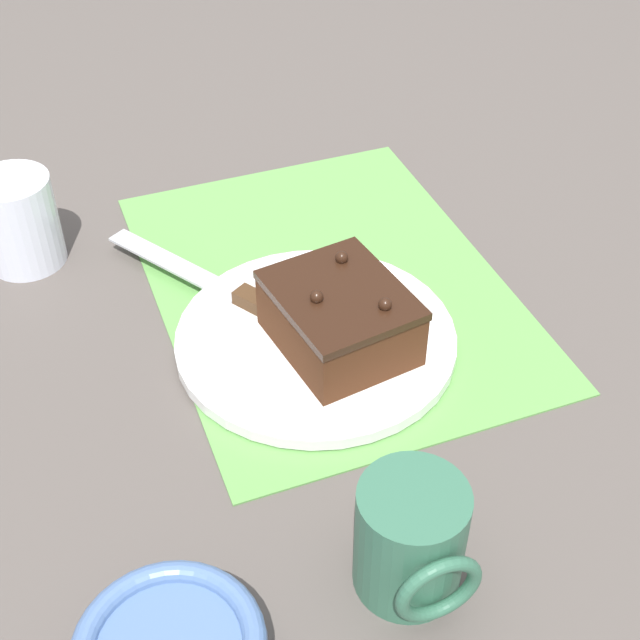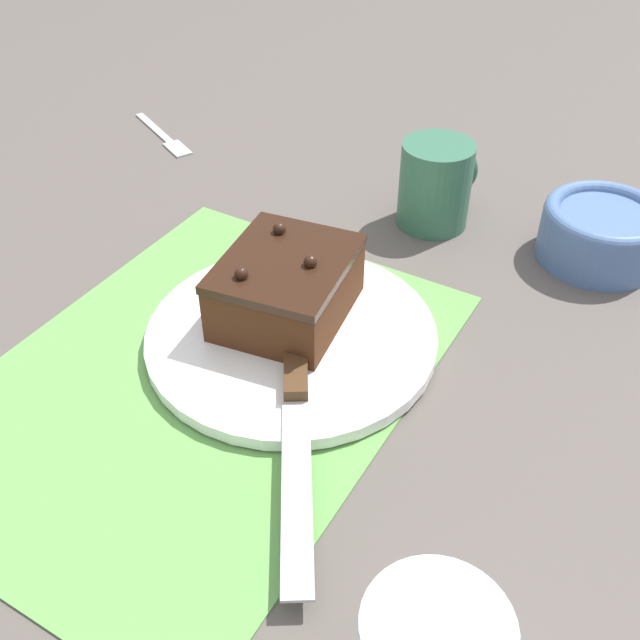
% 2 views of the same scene
% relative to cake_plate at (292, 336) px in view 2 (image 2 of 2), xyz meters
% --- Properties ---
extents(ground_plane, '(3.00, 3.00, 0.00)m').
position_rel_cake_plate_xyz_m(ground_plane, '(-0.08, 0.04, -0.01)').
color(ground_plane, '#544C47').
extents(placemat_woven, '(0.46, 0.34, 0.00)m').
position_rel_cake_plate_xyz_m(placemat_woven, '(-0.08, 0.04, -0.01)').
color(placemat_woven, '#609E4C').
rests_on(placemat_woven, ground_plane).
extents(cake_plate, '(0.26, 0.26, 0.01)m').
position_rel_cake_plate_xyz_m(cake_plate, '(0.00, 0.00, 0.00)').
color(cake_plate, white).
rests_on(cake_plate, placemat_woven).
extents(chocolate_cake, '(0.14, 0.13, 0.07)m').
position_rel_cake_plate_xyz_m(chocolate_cake, '(0.02, 0.02, 0.04)').
color(chocolate_cake, '#472614').
rests_on(chocolate_cake, cake_plate).
extents(serving_knife, '(0.23, 0.15, 0.01)m').
position_rel_cake_plate_xyz_m(serving_knife, '(-0.08, -0.05, 0.01)').
color(serving_knife, '#472D19').
rests_on(serving_knife, cake_plate).
extents(small_bowl, '(0.12, 0.12, 0.06)m').
position_rel_cake_plate_xyz_m(small_bowl, '(0.28, -0.20, 0.02)').
color(small_bowl, '#4C6B9E').
rests_on(small_bowl, ground_plane).
extents(coffee_mug, '(0.09, 0.08, 0.10)m').
position_rel_cake_plate_xyz_m(coffee_mug, '(0.26, -0.03, 0.04)').
color(coffee_mug, '#33664C').
rests_on(coffee_mug, ground_plane).
extents(dessert_fork, '(0.08, 0.14, 0.01)m').
position_rel_cake_plate_xyz_m(dessert_fork, '(0.27, 0.37, -0.01)').
color(dessert_fork, '#B7BABF').
rests_on(dessert_fork, ground_plane).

